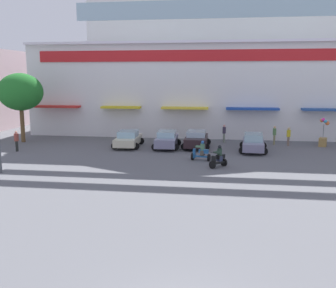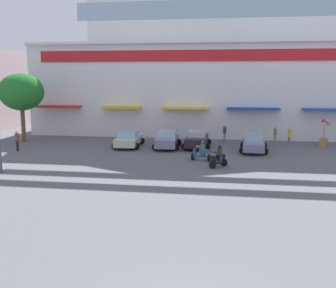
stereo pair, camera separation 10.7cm
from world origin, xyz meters
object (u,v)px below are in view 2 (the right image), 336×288
at_px(scooter_rider_4, 219,158).
at_px(pedestrian_0, 289,135).
at_px(plaza_tree_0, 21,92).
at_px(pedestrian_4, 275,134).
at_px(parked_car_1, 167,139).
at_px(pedestrian_3, 225,132).
at_px(parked_car_0, 129,139).
at_px(balloon_vendor_cart, 324,137).
at_px(parked_car_2, 197,139).
at_px(scooter_rider_3, 201,152).
at_px(parked_car_3, 254,143).
at_px(pedestrian_2, 17,140).

height_order(scooter_rider_4, pedestrian_0, pedestrian_0).
bearing_deg(plaza_tree_0, pedestrian_4, 4.47).
xyz_separation_m(plaza_tree_0, pedestrian_4, (23.26, 1.82, -3.67)).
distance_m(plaza_tree_0, parked_car_1, 14.50).
height_order(plaza_tree_0, pedestrian_3, plaza_tree_0).
relative_size(parked_car_0, balloon_vendor_cart, 1.78).
relative_size(parked_car_1, parked_car_2, 0.96).
distance_m(scooter_rider_4, pedestrian_3, 10.30).
relative_size(parked_car_2, scooter_rider_4, 2.83).
relative_size(scooter_rider_3, pedestrian_0, 0.91).
distance_m(parked_car_0, parked_car_3, 10.71).
height_order(scooter_rider_3, pedestrian_2, pedestrian_2).
distance_m(pedestrian_3, balloon_vendor_cart, 8.69).
height_order(parked_car_3, pedestrian_4, pedestrian_4).
xyz_separation_m(plaza_tree_0, scooter_rider_4, (18.43, -8.00, -4.02)).
xyz_separation_m(parked_car_1, scooter_rider_3, (3.24, -4.65, -0.13)).
bearing_deg(parked_car_1, parked_car_3, -4.27).
xyz_separation_m(parked_car_3, pedestrian_2, (-19.26, -2.69, 0.22)).
relative_size(parked_car_3, scooter_rider_3, 2.92).
bearing_deg(parked_car_2, parked_car_1, -166.25).
distance_m(pedestrian_0, balloon_vendor_cart, 2.98).
xyz_separation_m(scooter_rider_4, pedestrian_4, (4.83, 9.82, 0.35)).
relative_size(pedestrian_4, balloon_vendor_cart, 0.67).
bearing_deg(plaza_tree_0, parked_car_2, -2.46).
height_order(parked_car_0, pedestrian_2, pedestrian_2).
bearing_deg(parked_car_0, parked_car_2, 4.48).
bearing_deg(pedestrian_3, pedestrian_2, -157.94).
distance_m(parked_car_3, balloon_vendor_cart, 7.12).
xyz_separation_m(pedestrian_3, balloon_vendor_cart, (8.65, -0.77, -0.11)).
relative_size(pedestrian_2, balloon_vendor_cart, 0.67).
xyz_separation_m(parked_car_0, parked_car_2, (5.94, 0.47, 0.03)).
xyz_separation_m(parked_car_0, scooter_rider_3, (6.67, -4.80, -0.10)).
distance_m(plaza_tree_0, pedestrian_0, 24.76).
xyz_separation_m(plaza_tree_0, pedestrian_3, (18.77, 2.29, -3.68)).
bearing_deg(scooter_rider_4, pedestrian_2, 168.21).
distance_m(pedestrian_2, balloon_vendor_cart, 26.24).
distance_m(plaza_tree_0, parked_car_3, 21.59).
bearing_deg(pedestrian_3, scooter_rider_3, -101.17).
xyz_separation_m(parked_car_3, scooter_rider_3, (-4.02, -4.11, -0.12)).
bearing_deg(pedestrian_2, pedestrian_4, 16.59).
bearing_deg(parked_car_0, pedestrian_3, 22.62).
relative_size(parked_car_1, pedestrian_4, 2.44).
xyz_separation_m(pedestrian_2, pedestrian_3, (16.87, 6.84, 0.02)).
bearing_deg(balloon_vendor_cart, pedestrian_4, 175.91).
relative_size(plaza_tree_0, pedestrian_4, 3.77).
height_order(pedestrian_0, pedestrian_3, pedestrian_3).
relative_size(parked_car_0, scooter_rider_3, 3.03).
height_order(parked_car_1, pedestrian_4, pedestrian_4).
relative_size(parked_car_1, balloon_vendor_cart, 1.64).
relative_size(parked_car_1, pedestrian_2, 2.44).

